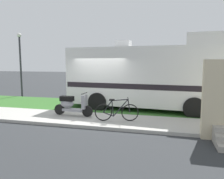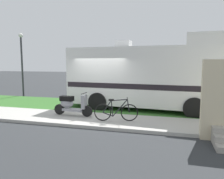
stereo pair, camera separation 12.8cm
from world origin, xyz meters
name	(u,v)px [view 2 (the right image)]	position (x,y,z in m)	size (l,w,h in m)	color
ground_plane	(96,114)	(0.00, 0.00, 0.00)	(80.00, 80.00, 0.00)	#2D3033
sidewalk	(86,119)	(0.00, -1.20, 0.06)	(24.00, 2.00, 0.12)	#ADAAA3
grass_strip	(105,107)	(0.00, 1.50, 0.04)	(24.00, 3.40, 0.08)	#336628
motorhome_rv	(148,76)	(2.12, 1.54, 1.67)	(7.49, 2.97, 3.51)	silver
scooter	(72,105)	(-0.72, -0.96, 0.58)	(1.72, 0.50, 0.97)	black
bicycle	(116,111)	(1.28, -1.33, 0.49)	(1.62, 0.55, 0.88)	black
pickup_truck_near	(153,82)	(2.04, 5.70, 1.00)	(5.62, 2.50, 1.89)	#1E2328
street_lamp_post	(22,58)	(-6.48, 3.60, 2.57)	(0.28, 0.28, 4.23)	#333338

